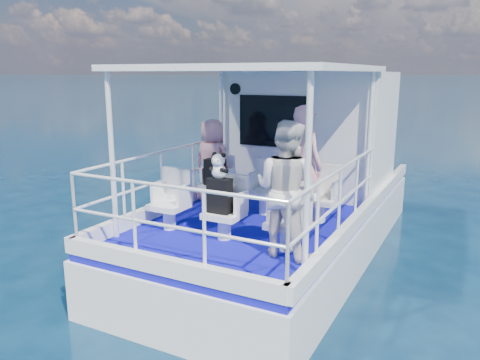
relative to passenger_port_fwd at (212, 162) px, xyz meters
The scene contains 20 objects.
ground 1.97m from the passenger_port_fwd, 19.41° to the right, with size 2000.00×2000.00×0.00m, color #08213B.
hull 2.03m from the passenger_port_fwd, 30.60° to the left, with size 3.00×7.00×1.60m, color white.
deck 1.45m from the passenger_port_fwd, 30.60° to the left, with size 2.90×6.90×0.10m, color #0E0B9C.
cabin 2.23m from the passenger_port_fwd, 61.19° to the left, with size 2.85×2.00×2.20m, color white.
canopy 1.94m from the passenger_port_fwd, 28.42° to the right, with size 3.00×3.20×0.08m, color white.
canopy_posts 1.29m from the passenger_port_fwd, 30.47° to the right, with size 2.77×2.97×2.20m.
railings 1.44m from the passenger_port_fwd, 41.83° to the right, with size 2.84×3.59×1.00m, color white, non-canonical shape.
seat_port_fwd 0.58m from the passenger_port_fwd, 47.36° to the right, with size 0.48×0.46×0.38m, color white.
seat_center_fwd 1.20m from the passenger_port_fwd, ahead, with size 0.48×0.46×0.38m, color white.
seat_stbd_fwd 2.04m from the passenger_port_fwd, ahead, with size 0.48×0.46×0.38m, color white.
seat_port_aft 1.57m from the passenger_port_fwd, 83.82° to the right, with size 0.48×0.46×0.38m, color white.
seat_center_aft 1.89m from the passenger_port_fwd, 54.28° to the right, with size 0.48×0.46×0.38m, color white.
seat_stbd_aft 2.51m from the passenger_port_fwd, 36.94° to the right, with size 0.48×0.46×0.38m, color white.
passenger_port_fwd is the anchor object (origin of this frame).
passenger_stbd_fwd 1.80m from the passenger_port_fwd, 11.54° to the right, with size 0.64×0.42×1.74m, color pink.
passenger_stbd_aft 2.56m from the passenger_port_fwd, 39.13° to the right, with size 0.80×0.62×1.65m, color silver.
backpack_port 0.31m from the passenger_port_fwd, 50.26° to the right, with size 0.33×0.18×0.43m, color black.
backpack_center 1.85m from the passenger_port_fwd, 56.19° to the right, with size 0.31×0.17×0.46m, color black.
compact_camera 0.31m from the passenger_port_fwd, 49.13° to the right, with size 0.11×0.06×0.06m, color black.
panda 1.87m from the passenger_port_fwd, 56.36° to the right, with size 0.22×0.18×0.34m, color silver, non-canonical shape.
Camera 1 is at (2.94, -6.29, 3.07)m, focal length 35.00 mm.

